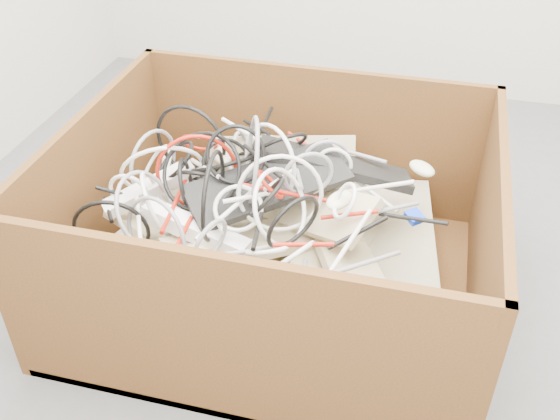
% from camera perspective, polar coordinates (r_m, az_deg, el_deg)
% --- Properties ---
extents(ground, '(3.00, 3.00, 0.00)m').
position_cam_1_polar(ground, '(2.09, 5.46, -6.75)').
color(ground, '#4E4F51').
rests_on(ground, ground).
extents(cardboard_box, '(1.20, 1.00, 0.56)m').
position_cam_1_polar(cardboard_box, '(1.98, -0.61, -4.00)').
color(cardboard_box, '#3C250F').
rests_on(cardboard_box, ground).
extents(keyboard_pile, '(0.95, 0.80, 0.39)m').
position_cam_1_polar(keyboard_pile, '(1.89, 0.34, -0.95)').
color(keyboard_pile, '#C5AC8B').
rests_on(keyboard_pile, cardboard_box).
extents(mice_scatter, '(0.84, 0.61, 0.17)m').
position_cam_1_polar(mice_scatter, '(1.84, -0.30, 0.71)').
color(mice_scatter, beige).
rests_on(mice_scatter, keyboard_pile).
extents(power_strip_left, '(0.25, 0.23, 0.12)m').
position_cam_1_polar(power_strip_left, '(1.92, -11.41, 1.87)').
color(power_strip_left, white).
rests_on(power_strip_left, keyboard_pile).
extents(power_strip_right, '(0.32, 0.11, 0.10)m').
position_cam_1_polar(power_strip_right, '(1.76, -7.46, -1.73)').
color(power_strip_right, white).
rests_on(power_strip_right, keyboard_pile).
extents(vga_plug, '(0.06, 0.06, 0.03)m').
position_cam_1_polar(vga_plug, '(1.79, 11.73, -0.57)').
color(vga_plug, '#0D2FCA').
rests_on(vga_plug, keyboard_pile).
extents(cable_tangle, '(1.04, 0.86, 0.47)m').
position_cam_1_polar(cable_tangle, '(1.82, -5.47, 2.36)').
color(cable_tangle, gray).
rests_on(cable_tangle, keyboard_pile).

